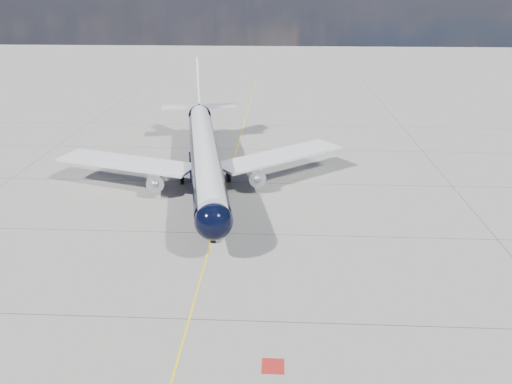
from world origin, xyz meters
TOP-DOWN VIEW (x-y plane):
  - ground at (0.00, 30.00)m, footprint 320.00×320.00m
  - taxiway_centerline at (0.00, 25.00)m, footprint 0.16×160.00m
  - red_marking at (6.80, -10.00)m, footprint 1.60×1.60m
  - main_airliner at (-2.99, 25.09)m, footprint 38.73×47.68m

SIDE VIEW (x-z plane):
  - ground at x=0.00m, z-range 0.00..0.00m
  - taxiway_centerline at x=0.00m, z-range 0.00..0.01m
  - red_marking at x=6.80m, z-range 0.00..0.01m
  - main_airliner at x=-2.99m, z-range -2.63..11.22m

